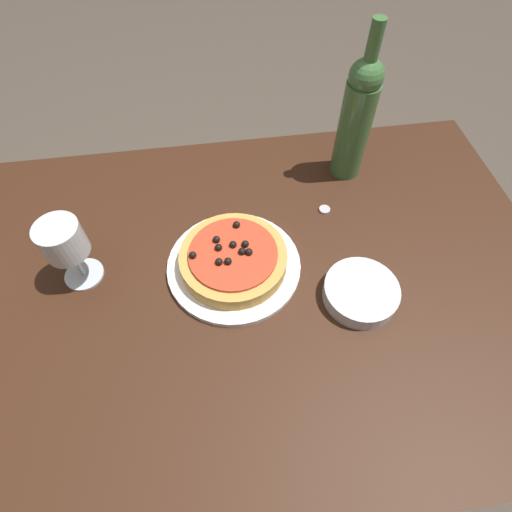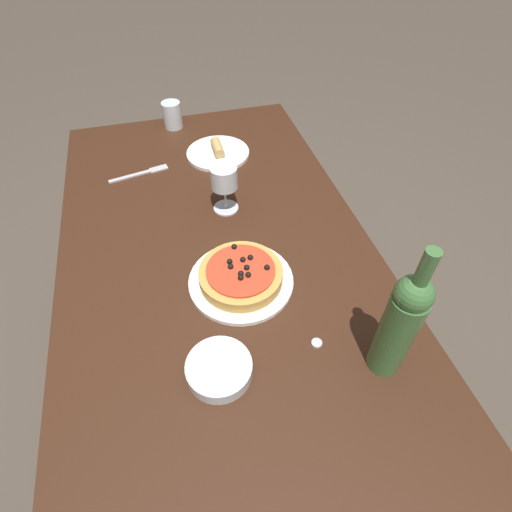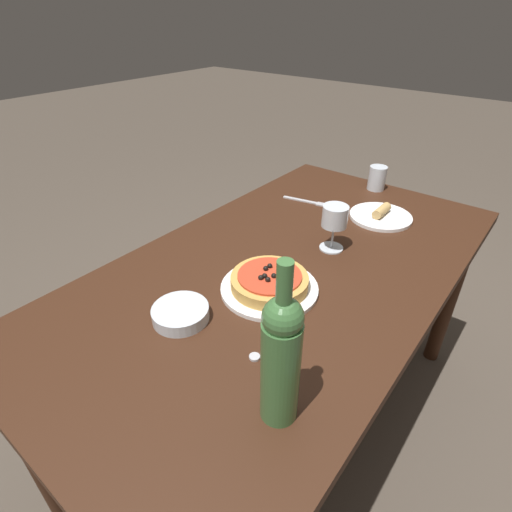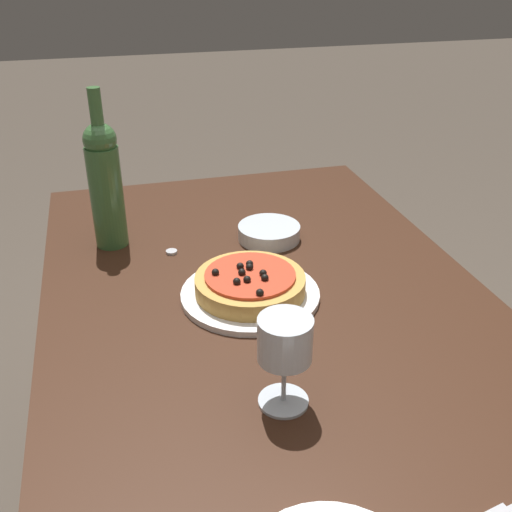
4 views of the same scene
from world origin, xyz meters
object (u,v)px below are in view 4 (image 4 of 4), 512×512
wine_bottle (105,182)px  side_bowl (269,232)px  dinner_plate (250,294)px  pizza (250,283)px  bottle_cap (172,252)px  wine_glass (285,344)px  dining_table (287,372)px

wine_bottle → side_bowl: 0.37m
dinner_plate → side_bowl: size_ratio=1.89×
pizza → bottle_cap: (-0.21, -0.12, -0.03)m
wine_glass → side_bowl: (-0.51, 0.12, -0.09)m
bottle_cap → dining_table: bearing=24.2°
dinner_plate → wine_glass: size_ratio=1.79×
pizza → wine_glass: 0.30m
wine_bottle → pizza: bearing=39.4°
dining_table → wine_glass: (0.16, -0.06, 0.19)m
wine_glass → side_bowl: bearing=166.4°
dining_table → bottle_cap: bottle_cap is taller
side_bowl → dining_table: bearing=-10.6°
dining_table → side_bowl: 0.37m
dinner_plate → wine_glass: 0.31m
dining_table → wine_glass: size_ratio=10.48×
dining_table → wine_bottle: (-0.42, -0.27, 0.23)m
wine_bottle → dinner_plate: bearing=39.4°
pizza → side_bowl: bearing=155.9°
side_bowl → bottle_cap: (0.01, -0.22, -0.01)m
dining_table → wine_glass: wine_glass is taller
dining_table → dinner_plate: dinner_plate is taller
pizza → dining_table: bearing=14.9°
bottle_cap → wine_bottle: bearing=-123.0°
wine_bottle → wine_glass: bearing=20.3°
dining_table → pizza: size_ratio=7.39×
dining_table → side_bowl: (-0.35, 0.07, 0.10)m
dinner_plate → bottle_cap: dinner_plate is taller
wine_bottle → bottle_cap: wine_bottle is taller
wine_bottle → side_bowl: wine_bottle is taller
dinner_plate → bottle_cap: bearing=-150.7°
wine_glass → side_bowl: wine_glass is taller
pizza → wine_bottle: size_ratio=0.61×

